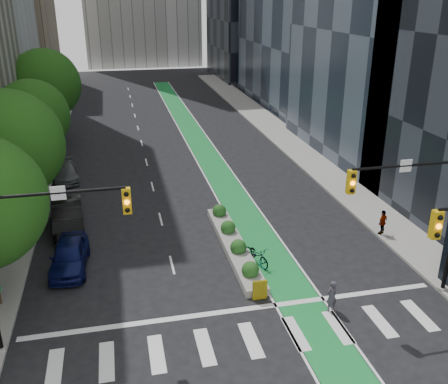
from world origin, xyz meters
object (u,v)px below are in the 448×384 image
median_planter (234,243)px  parked_car_left_far (66,172)px  bicycle (256,255)px  parked_car_left_mid (68,216)px  parked_car_left_near (69,255)px  cyclist (332,296)px  pedestrian_far (383,222)px

median_planter → parked_car_left_far: 17.32m
median_planter → parked_car_left_far: size_ratio=2.30×
bicycle → parked_car_left_mid: parked_car_left_mid is taller
bicycle → parked_car_left_far: parked_car_left_far is taller
median_planter → parked_car_left_near: parked_car_left_near is taller
bicycle → cyclist: 5.38m
parked_car_left_near → pedestrian_far: size_ratio=2.95×
parked_car_left_mid → pedestrian_far: pedestrian_far is taller
bicycle → pedestrian_far: (8.30, 1.52, 0.38)m
bicycle → parked_car_left_far: size_ratio=0.47×
bicycle → parked_car_left_mid: (-10.22, 6.70, 0.30)m
parked_car_left_near → pedestrian_far: pedestrian_far is taller
parked_car_left_mid → pedestrian_far: (18.52, -5.18, 0.08)m
cyclist → parked_car_left_near: bearing=-47.1°
parked_car_left_far → pedestrian_far: 24.06m
parked_car_left_mid → parked_car_left_far: size_ratio=1.15×
median_planter → pedestrian_far: (9.10, -0.37, 0.55)m
bicycle → cyclist: bearing=-86.6°
bicycle → pedestrian_far: 8.45m
bicycle → parked_car_left_mid: 12.22m
cyclist → pedestrian_far: size_ratio=1.02×
parked_car_left_far → pedestrian_far: (19.29, -14.38, 0.28)m
cyclist → parked_car_left_mid: (-12.38, 11.62, 0.05)m
bicycle → parked_car_left_mid: bearing=126.4°
bicycle → pedestrian_far: pedestrian_far is taller
pedestrian_far → median_planter: bearing=-34.2°
parked_car_left_mid → parked_car_left_far: parked_car_left_mid is taller
parked_car_left_near → pedestrian_far: bearing=2.4°
parked_car_left_mid → pedestrian_far: size_ratio=3.31×
parked_car_left_mid → median_planter: bearing=-32.2°
median_planter → parked_car_left_far: (-10.19, 14.01, 0.27)m
median_planter → parked_car_left_mid: parked_car_left_mid is taller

